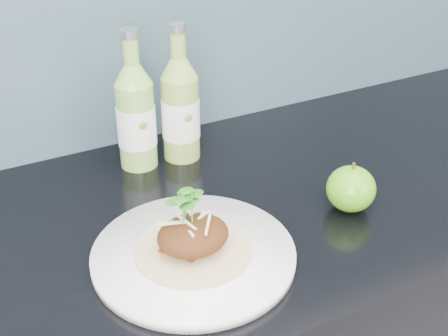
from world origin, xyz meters
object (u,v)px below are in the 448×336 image
Objects in this scene: cider_bottle_left at (136,116)px; cider_bottle_right at (180,109)px; green_apple at (351,189)px; dinner_plate at (194,255)px.

cider_bottle_left is 0.08m from cider_bottle_right.
cider_bottle_left is (-0.25, 0.29, 0.06)m from green_apple.
dinner_plate is 2.99× the size of green_apple.
cider_bottle_right reaches higher than dinner_plate.
dinner_plate is 0.32m from cider_bottle_right.
green_apple is 0.39m from cider_bottle_left.
green_apple is at bearing -35.09° from cider_bottle_right.
green_apple is (0.28, 0.00, 0.03)m from dinner_plate.
dinner_plate is 0.28m from green_apple.
green_apple is 0.33m from cider_bottle_right.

